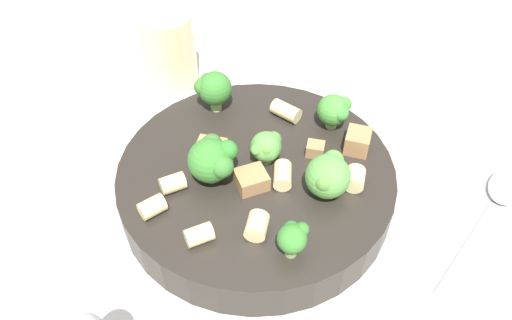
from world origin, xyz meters
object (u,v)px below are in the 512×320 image
(chicken_chunk_0, at_px, (211,152))
(rigatoni_0, at_px, (173,183))
(broccoli_floret_5, at_px, (293,237))
(spoon, at_px, (500,200))
(broccoli_floret_1, at_px, (264,145))
(drinking_glass, at_px, (168,54))
(rigatoni_3, at_px, (257,226))
(broccoli_floret_0, at_px, (335,110))
(chicken_chunk_3, at_px, (252,180))
(rigatoni_5, at_px, (355,178))
(chicken_chunk_1, at_px, (315,149))
(rigatoni_4, at_px, (199,235))
(pasta_bowl, at_px, (256,180))
(broccoli_floret_4, at_px, (213,88))
(rigatoni_1, at_px, (152,207))
(rigatoni_2, at_px, (286,111))
(chicken_chunk_2, at_px, (358,141))
(broccoli_floret_2, at_px, (213,159))
(rigatoni_6, at_px, (283,175))
(broccoli_floret_3, at_px, (328,176))

(chicken_chunk_0, bearing_deg, rigatoni_0, -82.89)
(broccoli_floret_5, height_order, rigatoni_0, broccoli_floret_5)
(rigatoni_0, xyz_separation_m, spoon, (0.20, 0.23, -0.04))
(broccoli_floret_5, distance_m, chicken_chunk_0, 0.12)
(broccoli_floret_1, relative_size, drinking_glass, 0.36)
(broccoli_floret_1, distance_m, rigatoni_3, 0.08)
(broccoli_floret_0, bearing_deg, chicken_chunk_3, -88.81)
(broccoli_floret_0, xyz_separation_m, rigatoni_5, (0.06, -0.05, -0.01))
(chicken_chunk_1, bearing_deg, rigatoni_4, -88.72)
(broccoli_floret_0, xyz_separation_m, rigatoni_3, (0.04, -0.14, -0.01))
(pasta_bowl, relative_size, chicken_chunk_3, 9.67)
(broccoli_floret_1, xyz_separation_m, drinking_glass, (-0.20, 0.04, -0.02))
(broccoli_floret_0, xyz_separation_m, rigatoni_0, (-0.04, -0.16, -0.01))
(broccoli_floret_4, height_order, rigatoni_0, broccoli_floret_4)
(broccoli_floret_4, distance_m, rigatoni_1, 0.14)
(pasta_bowl, distance_m, chicken_chunk_0, 0.05)
(pasta_bowl, relative_size, broccoli_floret_4, 5.84)
(rigatoni_2, distance_m, rigatoni_4, 0.17)
(rigatoni_2, relative_size, chicken_chunk_3, 1.11)
(broccoli_floret_1, height_order, chicken_chunk_2, broccoli_floret_1)
(rigatoni_0, bearing_deg, broccoli_floret_2, 63.87)
(chicken_chunk_2, bearing_deg, rigatoni_6, -103.03)
(pasta_bowl, distance_m, chicken_chunk_2, 0.10)
(chicken_chunk_1, height_order, chicken_chunk_3, chicken_chunk_3)
(broccoli_floret_3, bearing_deg, broccoli_floret_0, 126.64)
(broccoli_floret_0, relative_size, chicken_chunk_1, 2.25)
(rigatoni_1, bearing_deg, broccoli_floret_5, 27.81)
(pasta_bowl, distance_m, broccoli_floret_1, 0.04)
(rigatoni_5, height_order, rigatoni_6, rigatoni_5)
(broccoli_floret_1, relative_size, rigatoni_4, 1.49)
(chicken_chunk_0, distance_m, chicken_chunk_1, 0.10)
(broccoli_floret_3, relative_size, rigatoni_3, 1.95)
(chicken_chunk_3, bearing_deg, spoon, 49.44)
(rigatoni_1, distance_m, rigatoni_5, 0.17)
(pasta_bowl, xyz_separation_m, broccoli_floret_5, (0.09, -0.04, 0.04))
(rigatoni_2, xyz_separation_m, chicken_chunk_1, (0.06, -0.02, -0.00))
(broccoli_floret_3, bearing_deg, broccoli_floret_5, -71.39)
(chicken_chunk_2, bearing_deg, rigatoni_0, -116.27)
(broccoli_floret_0, height_order, chicken_chunk_2, broccoli_floret_0)
(broccoli_floret_5, bearing_deg, drinking_glass, 162.12)
(pasta_bowl, bearing_deg, rigatoni_1, -101.88)
(rigatoni_2, distance_m, rigatoni_6, 0.09)
(broccoli_floret_4, distance_m, rigatoni_6, 0.12)
(rigatoni_5, relative_size, rigatoni_6, 0.81)
(broccoli_floret_1, bearing_deg, chicken_chunk_2, 55.92)
(broccoli_floret_5, xyz_separation_m, drinking_glass, (-0.29, 0.09, -0.02))
(pasta_bowl, xyz_separation_m, chicken_chunk_0, (-0.04, -0.02, 0.03))
(chicken_chunk_0, bearing_deg, rigatoni_4, -45.41)
(pasta_bowl, height_order, broccoli_floret_5, broccoli_floret_5)
(broccoli_floret_0, relative_size, broccoli_floret_1, 1.12)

